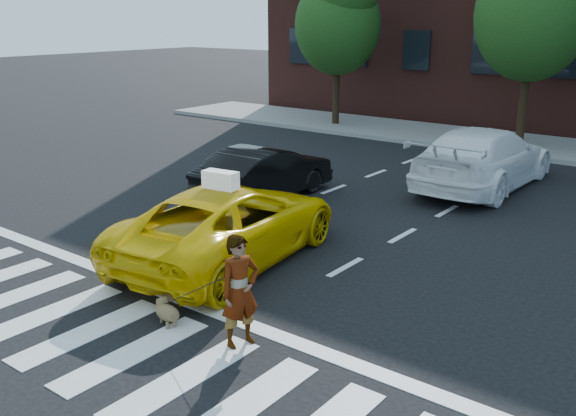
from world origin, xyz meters
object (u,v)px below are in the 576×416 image
at_px(taxi, 229,223).
at_px(woman, 240,291).
at_px(tree_left, 338,14).
at_px(black_sedan, 265,173).
at_px(dog, 166,311).
at_px(tree_mid, 535,1).
at_px(white_suv, 484,158).

xyz_separation_m(taxi, woman, (2.35, -2.33, 0.10)).
height_order(tree_left, black_sedan, tree_left).
xyz_separation_m(black_sedan, woman, (4.46, -5.90, 0.14)).
height_order(tree_left, dog, tree_left).
distance_m(black_sedan, woman, 7.40).
bearing_deg(woman, black_sedan, 53.49).
relative_size(woman, dog, 2.67).
bearing_deg(black_sedan, tree_mid, -107.41).
xyz_separation_m(tree_mid, taxi, (-0.89, -13.57, -4.14)).
distance_m(tree_mid, taxi, 14.21).
height_order(white_suv, dog, white_suv).
bearing_deg(black_sedan, tree_left, -66.46).
xyz_separation_m(tree_left, white_suv, (8.37, -5.59, -3.63)).
bearing_deg(white_suv, dog, 85.93).
height_order(black_sedan, white_suv, white_suv).
distance_m(taxi, woman, 3.31).
bearing_deg(tree_left, white_suv, -33.77).
height_order(taxi, woman, woman).
height_order(black_sedan, dog, black_sedan).
relative_size(taxi, dog, 8.47).
distance_m(tree_mid, white_suv, 6.96).
bearing_deg(white_suv, taxi, 77.35).
distance_m(tree_left, tree_mid, 7.51).
distance_m(white_suv, dog, 10.56).
bearing_deg(tree_mid, taxi, -93.75).
height_order(tree_mid, white_suv, tree_mid).
bearing_deg(tree_mid, dog, -89.43).
xyz_separation_m(tree_left, black_sedan, (4.50, -10.00, -3.77)).
relative_size(taxi, white_suv, 0.92).
height_order(black_sedan, woman, woman).
xyz_separation_m(white_suv, dog, (-0.71, -10.51, -0.60)).
bearing_deg(white_suv, woman, 93.05).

